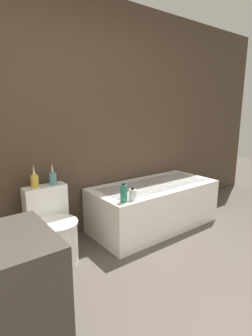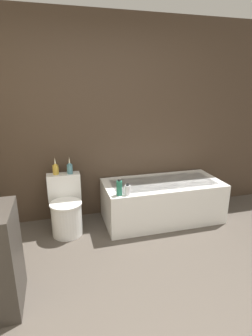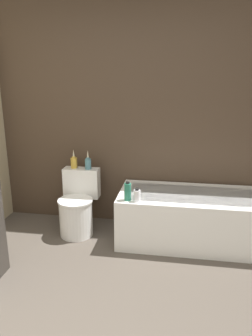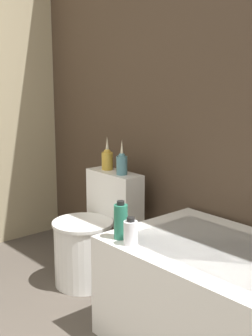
# 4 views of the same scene
# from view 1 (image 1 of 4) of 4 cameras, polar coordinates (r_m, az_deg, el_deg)

# --- Properties ---
(wall_back_tiled) EXTENTS (6.40, 0.06, 2.60)m
(wall_back_tiled) POSITION_cam_1_polar(r_m,az_deg,el_deg) (2.95, -9.76, 10.32)
(wall_back_tiled) COLOR #423326
(wall_back_tiled) RESTS_ON ground_plane
(bathtub) EXTENTS (1.55, 0.73, 0.53)m
(bathtub) POSITION_cam_1_polar(r_m,az_deg,el_deg) (3.25, 6.07, -8.01)
(bathtub) COLOR white
(bathtub) RESTS_ON ground
(toilet) EXTENTS (0.41, 0.53, 0.69)m
(toilet) POSITION_cam_1_polar(r_m,az_deg,el_deg) (2.61, -15.33, -13.07)
(toilet) COLOR white
(toilet) RESTS_ON ground
(vase_gold) EXTENTS (0.07, 0.07, 0.22)m
(vase_gold) POSITION_cam_1_polar(r_m,az_deg,el_deg) (2.60, -19.29, -2.40)
(vase_gold) COLOR gold
(vase_gold) RESTS_ON toilet
(vase_silver) EXTENTS (0.07, 0.07, 0.22)m
(vase_silver) POSITION_cam_1_polar(r_m,az_deg,el_deg) (2.64, -15.65, -1.95)
(vase_silver) COLOR teal
(vase_silver) RESTS_ON toilet
(shampoo_bottle_tall) EXTENTS (0.07, 0.07, 0.19)m
(shampoo_bottle_tall) POSITION_cam_1_polar(r_m,az_deg,el_deg) (2.54, -0.51, -5.51)
(shampoo_bottle_tall) COLOR #267259
(shampoo_bottle_tall) RESTS_ON bathtub
(shampoo_bottle_short) EXTENTS (0.07, 0.07, 0.13)m
(shampoo_bottle_short) POSITION_cam_1_polar(r_m,az_deg,el_deg) (2.59, 1.43, -5.81)
(shampoo_bottle_short) COLOR silver
(shampoo_bottle_short) RESTS_ON bathtub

